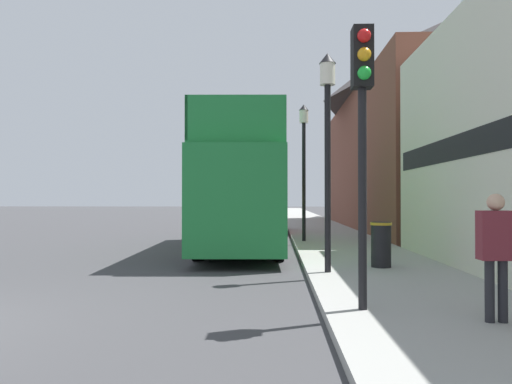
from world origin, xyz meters
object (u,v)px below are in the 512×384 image
traffic_signal (362,102)px  lamp_post_nearest (328,120)px  pedestrian_nearest (496,245)px  litter_bin (381,243)px  parked_car_ahead_of_bus (265,220)px  lamp_post_second (304,147)px  tour_bus (242,192)px

traffic_signal → lamp_post_nearest: lamp_post_nearest is taller
pedestrian_nearest → litter_bin: size_ratio=1.58×
parked_car_ahead_of_bus → traffic_signal: 16.59m
litter_bin → lamp_post_second: bearing=101.1°
litter_bin → traffic_signal: bearing=-105.1°
lamp_post_nearest → traffic_signal: bearing=-88.2°
tour_bus → lamp_post_second: (2.13, 1.69, 1.63)m
pedestrian_nearest → lamp_post_second: bearing=98.3°
pedestrian_nearest → lamp_post_nearest: size_ratio=0.35×
tour_bus → lamp_post_nearest: lamp_post_nearest is taller
pedestrian_nearest → traffic_signal: 2.53m
litter_bin → lamp_post_nearest: bearing=-148.0°
lamp_post_nearest → lamp_post_second: (-0.05, 7.57, 0.21)m
lamp_post_nearest → parked_car_ahead_of_bus: bearing=96.9°
tour_bus → pedestrian_nearest: tour_bus is taller
traffic_signal → lamp_post_second: bearing=90.9°
pedestrian_nearest → traffic_signal: size_ratio=0.41×
pedestrian_nearest → litter_bin: pedestrian_nearest is taller
tour_bus → lamp_post_second: 3.17m
parked_car_ahead_of_bus → lamp_post_nearest: size_ratio=0.96×
lamp_post_nearest → lamp_post_second: size_ratio=0.93×
tour_bus → lamp_post_second: size_ratio=2.02×
lamp_post_second → litter_bin: size_ratio=4.88×
lamp_post_nearest → tour_bus: bearing=110.4°
lamp_post_nearest → lamp_post_second: lamp_post_second is taller
parked_car_ahead_of_bus → lamp_post_nearest: lamp_post_nearest is taller
parked_car_ahead_of_bus → lamp_post_second: bearing=-74.7°
lamp_post_second → litter_bin: (1.33, -6.77, -2.85)m
lamp_post_second → traffic_signal: bearing=-89.1°
tour_bus → pedestrian_nearest: 10.76m
lamp_post_nearest → lamp_post_second: 7.57m
tour_bus → parked_car_ahead_of_bus: bearing=83.1°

